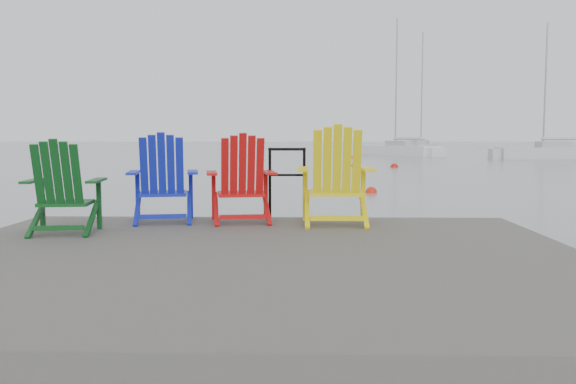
{
  "coord_description": "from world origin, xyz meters",
  "views": [
    {
      "loc": [
        0.47,
        -5.33,
        1.54
      ],
      "look_at": [
        0.27,
        2.25,
        0.85
      ],
      "focal_mm": 38.0,
      "sensor_mm": 36.0,
      "label": 1
    }
  ],
  "objects_px": {
    "handrail": "(287,176)",
    "buoy_b": "(355,166)",
    "chair_blue": "(163,179)",
    "chair_red": "(241,179)",
    "buoy_a": "(371,193)",
    "buoy_c": "(394,167)",
    "sailboat_far": "(548,154)",
    "sailboat_near": "(399,151)",
    "buoy_d": "(352,158)",
    "chair_yellow": "(336,176)",
    "chair_green": "(63,188)",
    "sailboat_mid": "(420,149)"
  },
  "relations": [
    {
      "from": "handrail",
      "to": "buoy_b",
      "type": "height_order",
      "value": "handrail"
    },
    {
      "from": "handrail",
      "to": "chair_blue",
      "type": "distance_m",
      "value": 1.56
    },
    {
      "from": "chair_red",
      "to": "chair_blue",
      "type": "bearing_deg",
      "value": 170.49
    },
    {
      "from": "buoy_a",
      "to": "buoy_c",
      "type": "height_order",
      "value": "buoy_c"
    },
    {
      "from": "chair_red",
      "to": "sailboat_far",
      "type": "relative_size",
      "value": 0.11
    },
    {
      "from": "sailboat_near",
      "to": "buoy_a",
      "type": "bearing_deg",
      "value": -131.55
    },
    {
      "from": "sailboat_far",
      "to": "handrail",
      "type": "bearing_deg",
      "value": 151.03
    },
    {
      "from": "buoy_c",
      "to": "buoy_d",
      "type": "xyz_separation_m",
      "value": [
        -1.04,
        14.26,
        0.0
      ]
    },
    {
      "from": "buoy_b",
      "to": "buoy_c",
      "type": "bearing_deg",
      "value": -33.39
    },
    {
      "from": "handrail",
      "to": "chair_red",
      "type": "height_order",
      "value": "chair_red"
    },
    {
      "from": "buoy_c",
      "to": "sailboat_near",
      "type": "bearing_deg",
      "value": 80.65
    },
    {
      "from": "sailboat_far",
      "to": "buoy_d",
      "type": "distance_m",
      "value": 13.82
    },
    {
      "from": "buoy_a",
      "to": "buoy_c",
      "type": "relative_size",
      "value": 0.81
    },
    {
      "from": "chair_red",
      "to": "buoy_d",
      "type": "height_order",
      "value": "chair_red"
    },
    {
      "from": "chair_blue",
      "to": "sailboat_near",
      "type": "height_order",
      "value": "sailboat_near"
    },
    {
      "from": "chair_yellow",
      "to": "handrail",
      "type": "bearing_deg",
      "value": 132.88
    },
    {
      "from": "sailboat_near",
      "to": "sailboat_far",
      "type": "xyz_separation_m",
      "value": [
        9.29,
        -7.97,
        0.0
      ]
    },
    {
      "from": "handrail",
      "to": "sailboat_far",
      "type": "relative_size",
      "value": 0.09
    },
    {
      "from": "chair_red",
      "to": "buoy_d",
      "type": "bearing_deg",
      "value": 74.02
    },
    {
      "from": "chair_yellow",
      "to": "chair_red",
      "type": "bearing_deg",
      "value": 172.34
    },
    {
      "from": "chair_blue",
      "to": "buoy_c",
      "type": "bearing_deg",
      "value": 64.63
    },
    {
      "from": "chair_red",
      "to": "buoy_d",
      "type": "distance_m",
      "value": 38.29
    },
    {
      "from": "handrail",
      "to": "buoy_a",
      "type": "xyz_separation_m",
      "value": [
        2.08,
        9.07,
        -1.04
      ]
    },
    {
      "from": "buoy_d",
      "to": "handrail",
      "type": "bearing_deg",
      "value": -95.71
    },
    {
      "from": "chair_blue",
      "to": "sailboat_near",
      "type": "bearing_deg",
      "value": 67.13
    },
    {
      "from": "handrail",
      "to": "chair_green",
      "type": "xyz_separation_m",
      "value": [
        -2.36,
        -1.38,
        -0.05
      ]
    },
    {
      "from": "buoy_a",
      "to": "buoy_d",
      "type": "xyz_separation_m",
      "value": [
        1.68,
        28.48,
        0.0
      ]
    },
    {
      "from": "handrail",
      "to": "chair_red",
      "type": "distance_m",
      "value": 0.72
    },
    {
      "from": "handrail",
      "to": "sailboat_mid",
      "type": "height_order",
      "value": "sailboat_mid"
    },
    {
      "from": "chair_red",
      "to": "buoy_d",
      "type": "xyz_separation_m",
      "value": [
        4.29,
        38.04,
        -1.03
      ]
    },
    {
      "from": "sailboat_mid",
      "to": "buoy_c",
      "type": "distance_m",
      "value": 30.92
    },
    {
      "from": "chair_green",
      "to": "buoy_d",
      "type": "bearing_deg",
      "value": 73.73
    },
    {
      "from": "chair_green",
      "to": "buoy_c",
      "type": "height_order",
      "value": "chair_green"
    },
    {
      "from": "chair_green",
      "to": "buoy_d",
      "type": "distance_m",
      "value": 39.42
    },
    {
      "from": "buoy_c",
      "to": "sailboat_far",
      "type": "bearing_deg",
      "value": 44.63
    },
    {
      "from": "buoy_d",
      "to": "chair_red",
      "type": "bearing_deg",
      "value": -96.44
    },
    {
      "from": "buoy_b",
      "to": "sailboat_near",
      "type": "bearing_deg",
      "value": 74.65
    },
    {
      "from": "handrail",
      "to": "sailboat_mid",
      "type": "bearing_deg",
      "value": 77.56
    },
    {
      "from": "buoy_b",
      "to": "buoy_d",
      "type": "height_order",
      "value": "buoy_b"
    },
    {
      "from": "buoy_d",
      "to": "chair_green",
      "type": "bearing_deg",
      "value": -98.92
    },
    {
      "from": "chair_green",
      "to": "buoy_b",
      "type": "distance_m",
      "value": 26.47
    },
    {
      "from": "sailboat_mid",
      "to": "buoy_c",
      "type": "height_order",
      "value": "sailboat_mid"
    },
    {
      "from": "sailboat_far",
      "to": "buoy_d",
      "type": "xyz_separation_m",
      "value": [
        -13.71,
        1.76,
        -0.36
      ]
    },
    {
      "from": "chair_blue",
      "to": "sailboat_far",
      "type": "height_order",
      "value": "sailboat_far"
    },
    {
      "from": "chair_yellow",
      "to": "sailboat_mid",
      "type": "relative_size",
      "value": 0.09
    },
    {
      "from": "buoy_b",
      "to": "chair_yellow",
      "type": "bearing_deg",
      "value": -95.23
    },
    {
      "from": "handrail",
      "to": "chair_green",
      "type": "bearing_deg",
      "value": -149.61
    },
    {
      "from": "sailboat_near",
      "to": "buoy_a",
      "type": "relative_size",
      "value": 36.16
    },
    {
      "from": "chair_yellow",
      "to": "sailboat_mid",
      "type": "bearing_deg",
      "value": 78.06
    },
    {
      "from": "handrail",
      "to": "buoy_c",
      "type": "height_order",
      "value": "handrail"
    }
  ]
}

